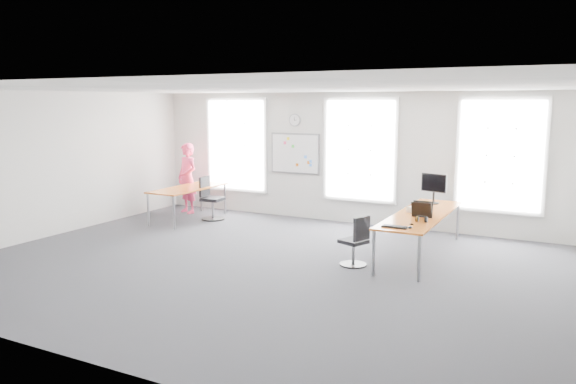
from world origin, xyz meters
The scene contains 22 objects.
floor centered at (0.00, 0.00, 0.00)m, with size 10.00×10.00×0.00m, color #2C2C31.
ceiling centered at (0.00, 0.00, 3.00)m, with size 10.00×10.00×0.00m, color white.
wall_back centered at (0.00, 4.00, 1.50)m, with size 10.00×10.00×0.00m, color silver.
wall_front centered at (0.00, -4.00, 1.50)m, with size 10.00×10.00×0.00m, color silver.
wall_left centered at (-5.00, 0.00, 1.50)m, with size 10.00×10.00×0.00m, color silver.
window_left centered at (-3.00, 3.97, 1.70)m, with size 1.60×0.06×2.20m, color silver.
window_mid centered at (0.30, 3.97, 1.70)m, with size 1.60×0.06×2.20m, color silver.
window_right centered at (3.30, 3.97, 1.70)m, with size 1.60×0.06×2.20m, color silver.
desk_right centered at (2.25, 1.90, 0.73)m, with size 0.86×3.21×0.78m.
desk_left centered at (-3.46, 2.54, 0.71)m, with size 0.85×2.13×0.78m.
chair_right centered at (1.44, 0.73, 0.38)m, with size 0.51×0.51×0.87m.
chair_left centered at (-3.01, 2.80, 0.45)m, with size 0.55×0.55×1.02m.
person centered at (-4.00, 3.21, 0.88)m, with size 0.64×0.42×1.76m, color #F13B67.
whiteboard centered at (-1.35, 3.97, 1.55)m, with size 1.20×0.03×0.90m, color white.
wall_clock centered at (-1.35, 3.97, 2.35)m, with size 0.30×0.30×0.04m, color gray.
keyboard centered at (2.16, 0.55, 0.79)m, with size 0.41×0.15×0.02m, color black.
mouse centered at (2.40, 0.58, 0.80)m, with size 0.07×0.11×0.04m, color black.
lens_cap centered at (2.34, 0.90, 0.78)m, with size 0.07×0.07×0.01m, color black.
headphones centered at (2.43, 1.17, 0.83)m, with size 0.19×0.10×0.11m.
laptop_sleeve centered at (2.35, 1.54, 0.92)m, with size 0.35×0.19×0.28m.
paper_stack centered at (2.16, 1.95, 0.83)m, with size 0.30×0.23×0.10m, color beige.
monitor centered at (2.21, 2.99, 1.14)m, with size 0.52×0.22×0.60m.
Camera 1 is at (4.67, -8.04, 2.76)m, focal length 35.00 mm.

